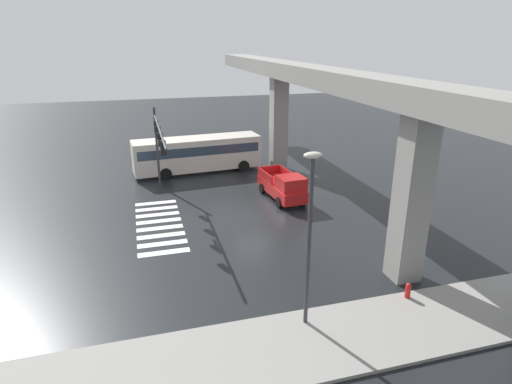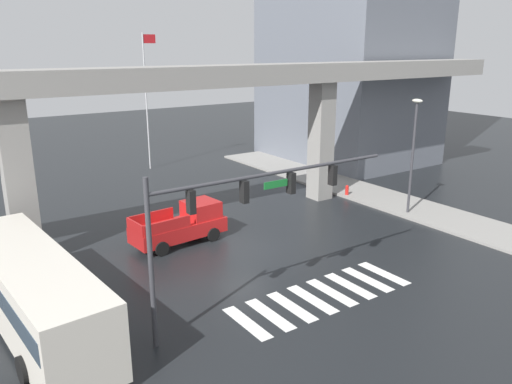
{
  "view_description": "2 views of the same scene",
  "coord_description": "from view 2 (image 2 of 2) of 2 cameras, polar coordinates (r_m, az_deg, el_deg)",
  "views": [
    {
      "loc": [
        25.18,
        -6.96,
        11.0
      ],
      "look_at": [
        0.96,
        -0.15,
        1.92
      ],
      "focal_mm": 30.06,
      "sensor_mm": 36.0,
      "label": 1
    },
    {
      "loc": [
        -13.31,
        -20.52,
        10.25
      ],
      "look_at": [
        1.05,
        0.33,
        2.89
      ],
      "focal_mm": 35.33,
      "sensor_mm": 36.0,
      "label": 2
    }
  ],
  "objects": [
    {
      "name": "pickup_truck",
      "position": [
        27.48,
        -8.22,
        -3.66
      ],
      "size": [
        5.24,
        2.41,
        2.08
      ],
      "color": "red",
      "rests_on": "ground"
    },
    {
      "name": "crosswalk_stripes",
      "position": [
        22.09,
        7.47,
        -11.56
      ],
      "size": [
        8.25,
        2.8,
        0.01
      ],
      "color": "silver",
      "rests_on": "ground"
    },
    {
      "name": "sidewalk_east",
      "position": [
        36.03,
        14.17,
        -0.7
      ],
      "size": [
        4.0,
        36.0,
        0.15
      ],
      "primitive_type": "cube",
      "color": "gray",
      "rests_on": "ground"
    },
    {
      "name": "city_bus",
      "position": [
        20.45,
        -24.0,
        -9.94
      ],
      "size": [
        3.42,
        10.97,
        2.99
      ],
      "color": "beige",
      "rests_on": "ground"
    },
    {
      "name": "elevated_overpass",
      "position": [
        28.72,
        -6.97,
        11.36
      ],
      "size": [
        51.65,
        2.34,
        9.2
      ],
      "color": "gray",
      "rests_on": "ground"
    },
    {
      "name": "street_lamp_near_corner",
      "position": [
        32.18,
        17.42,
        5.28
      ],
      "size": [
        0.44,
        0.7,
        7.24
      ],
      "color": "#38383D",
      "rests_on": "ground"
    },
    {
      "name": "flagpole",
      "position": [
        43.81,
        -12.25,
        10.9
      ],
      "size": [
        1.16,
        0.12,
        11.31
      ],
      "color": "silver",
      "rests_on": "ground"
    },
    {
      "name": "traffic_signal_mast",
      "position": [
        18.59,
        -1.7,
        -1.28
      ],
      "size": [
        10.89,
        0.32,
        6.2
      ],
      "color": "#38383D",
      "rests_on": "ground"
    },
    {
      "name": "fire_hydrant",
      "position": [
        36.05,
        10.26,
        0.14
      ],
      "size": [
        0.24,
        0.24,
        0.85
      ],
      "color": "red",
      "rests_on": "ground"
    },
    {
      "name": "ground_plane",
      "position": [
        26.52,
        -1.48,
        -6.54
      ],
      "size": [
        120.0,
        120.0,
        0.0
      ],
      "primitive_type": "plane",
      "color": "black"
    }
  ]
}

